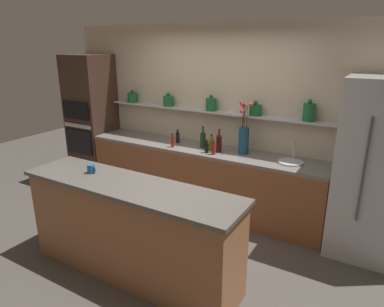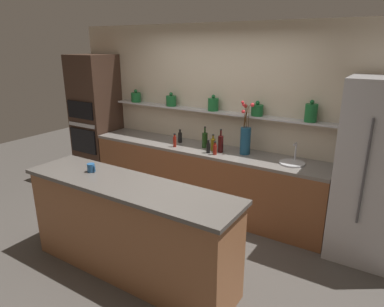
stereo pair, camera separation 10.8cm
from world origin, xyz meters
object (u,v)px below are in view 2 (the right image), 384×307
at_px(flower_vase, 245,138).
at_px(bottle_sauce_1, 180,137).
at_px(bottle_oil_3, 213,144).
at_px(bottle_sauce_5, 215,149).
at_px(bottle_wine_0, 221,144).
at_px(bottle_sauce_2, 175,141).
at_px(coffee_mug, 91,168).
at_px(sink_fixture, 292,162).
at_px(bottle_sauce_6, 208,148).
at_px(oven_tower, 96,120).
at_px(bottle_wine_4, 205,140).

distance_m(flower_vase, bottle_sauce_1, 1.05).
height_order(bottle_oil_3, bottle_sauce_5, bottle_oil_3).
bearing_deg(bottle_wine_0, flower_vase, 18.74).
xyz_separation_m(bottle_sauce_2, coffee_mug, (-0.03, -1.51, 0.06)).
bearing_deg(flower_vase, coffee_mug, -120.10).
relative_size(bottle_sauce_5, coffee_mug, 1.81).
relative_size(flower_vase, sink_fixture, 2.27).
bearing_deg(bottle_sauce_5, bottle_sauce_6, 171.37).
bearing_deg(bottle_sauce_2, flower_vase, 13.35).
relative_size(oven_tower, coffee_mug, 21.64).
height_order(bottle_sauce_1, bottle_sauce_2, bottle_sauce_1).
xyz_separation_m(bottle_sauce_6, coffee_mug, (-0.58, -1.51, 0.07)).
relative_size(bottle_oil_3, bottle_sauce_5, 1.27).
bearing_deg(coffee_mug, bottle_wine_0, 66.87).
distance_m(bottle_wine_0, bottle_oil_3, 0.13).
height_order(bottle_sauce_1, bottle_wine_4, bottle_wine_4).
relative_size(bottle_sauce_1, bottle_sauce_5, 1.09).
height_order(oven_tower, sink_fixture, oven_tower).
bearing_deg(bottle_sauce_6, bottle_sauce_1, 159.85).
bearing_deg(flower_vase, bottle_sauce_5, -143.07).
bearing_deg(bottle_wine_0, bottle_sauce_1, 171.98).
bearing_deg(bottle_sauce_2, bottle_sauce_1, 105.58).
bearing_deg(flower_vase, bottle_wine_0, -161.26).
bearing_deg(bottle_sauce_2, bottle_oil_3, 14.02).
xyz_separation_m(sink_fixture, coffee_mug, (-1.66, -1.68, 0.12)).
relative_size(flower_vase, bottle_oil_3, 3.06).
relative_size(bottle_wine_0, bottle_sauce_6, 1.77).
distance_m(oven_tower, bottle_wine_4, 2.14).
bearing_deg(oven_tower, bottle_wine_0, -0.96).
height_order(bottle_wine_0, bottle_sauce_6, bottle_wine_0).
relative_size(bottle_oil_3, bottle_sauce_6, 1.28).
relative_size(sink_fixture, bottle_sauce_6, 1.72).
bearing_deg(sink_fixture, bottle_sauce_5, -169.03).
bearing_deg(oven_tower, coffee_mug, -44.08).
relative_size(flower_vase, bottle_sauce_6, 3.91).
distance_m(flower_vase, coffee_mug, 2.01).
bearing_deg(sink_fixture, bottle_wine_4, 179.05).
relative_size(bottle_wine_0, bottle_wine_4, 1.05).
height_order(oven_tower, bottle_sauce_2, oven_tower).
xyz_separation_m(oven_tower, bottle_wine_0, (2.42, -0.04, -0.04)).
bearing_deg(bottle_oil_3, bottle_sauce_5, -53.41).
xyz_separation_m(sink_fixture, bottle_wine_4, (-1.25, 0.02, 0.09)).
height_order(bottle_sauce_1, coffee_mug, bottle_sauce_1).
xyz_separation_m(oven_tower, coffee_mug, (1.73, -1.67, -0.01)).
bearing_deg(flower_vase, bottle_sauce_2, -166.65).
bearing_deg(bottle_wine_0, bottle_wine_4, 165.80).
distance_m(bottle_sauce_1, bottle_wine_4, 0.44).
relative_size(bottle_sauce_2, bottle_wine_4, 0.64).
height_order(bottle_sauce_2, bottle_sauce_6, bottle_sauce_2).
height_order(oven_tower, bottle_wine_4, oven_tower).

